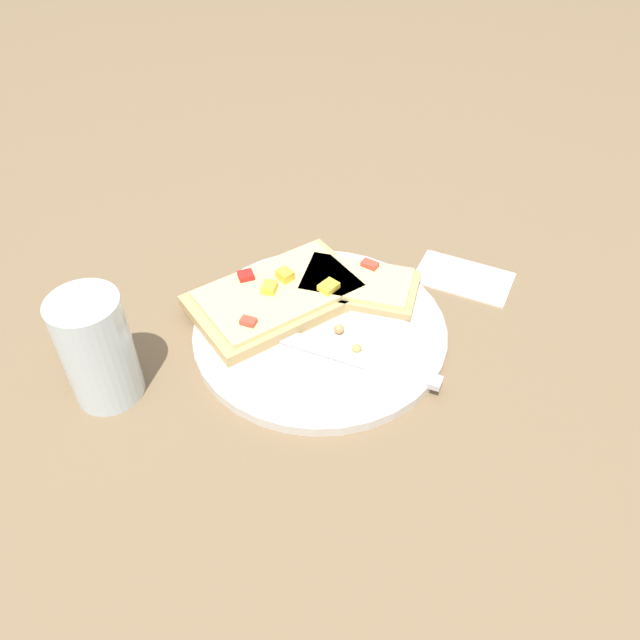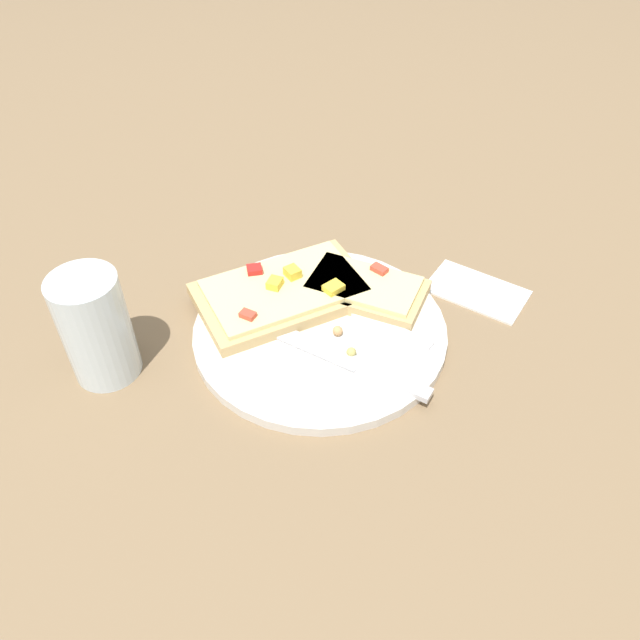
# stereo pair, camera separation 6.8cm
# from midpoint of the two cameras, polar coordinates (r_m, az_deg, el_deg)

# --- Properties ---
(ground_plane) EXTENTS (4.00, 4.00, 0.00)m
(ground_plane) POSITION_cam_midpoint_polar(r_m,az_deg,el_deg) (0.70, -2.80, -1.45)
(ground_plane) COLOR #7F6647
(plate) EXTENTS (0.28, 0.28, 0.01)m
(plate) POSITION_cam_midpoint_polar(r_m,az_deg,el_deg) (0.69, -2.81, -1.09)
(plate) COLOR silver
(plate) RESTS_ON ground
(fork) EXTENTS (0.20, 0.03, 0.01)m
(fork) POSITION_cam_midpoint_polar(r_m,az_deg,el_deg) (0.71, -0.98, 1.28)
(fork) COLOR silver
(fork) RESTS_ON plate
(knife) EXTENTS (0.22, 0.03, 0.01)m
(knife) POSITION_cam_midpoint_polar(r_m,az_deg,el_deg) (0.65, 0.39, -3.69)
(knife) COLOR silver
(knife) RESTS_ON plate
(pizza_slice_main) EXTENTS (0.20, 0.23, 0.03)m
(pizza_slice_main) POSITION_cam_midpoint_polar(r_m,az_deg,el_deg) (0.72, -6.59, 2.15)
(pizza_slice_main) COLOR tan
(pizza_slice_main) RESTS_ON plate
(pizza_slice_corner) EXTENTS (0.15, 0.10, 0.03)m
(pizza_slice_corner) POSITION_cam_midpoint_polar(r_m,az_deg,el_deg) (0.73, 0.68, 3.10)
(pizza_slice_corner) COLOR tan
(pizza_slice_corner) RESTS_ON plate
(crumb_scatter) EXTENTS (0.17, 0.09, 0.01)m
(crumb_scatter) POSITION_cam_midpoint_polar(r_m,az_deg,el_deg) (0.69, -2.99, 0.13)
(crumb_scatter) COLOR tan
(crumb_scatter) RESTS_ON plate
(drinking_glass) EXTENTS (0.07, 0.07, 0.12)m
(drinking_glass) POSITION_cam_midpoint_polar(r_m,az_deg,el_deg) (0.65, -22.60, -2.64)
(drinking_glass) COLOR silver
(drinking_glass) RESTS_ON ground
(napkin) EXTENTS (0.11, 0.07, 0.01)m
(napkin) POSITION_cam_midpoint_polar(r_m,az_deg,el_deg) (0.78, 10.58, 3.80)
(napkin) COLOR white
(napkin) RESTS_ON ground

